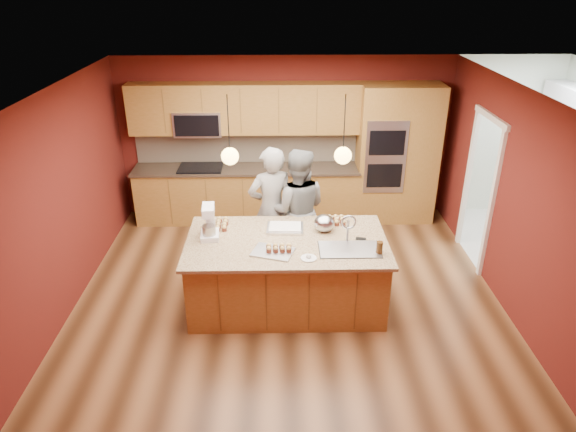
{
  "coord_description": "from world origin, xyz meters",
  "views": [
    {
      "loc": [
        -0.12,
        -5.84,
        3.91
      ],
      "look_at": [
        0.0,
        -0.1,
        1.14
      ],
      "focal_mm": 32.0,
      "sensor_mm": 36.0,
      "label": 1
    }
  ],
  "objects_px": {
    "person_right": "(297,210)",
    "stand_mixer": "(209,224)",
    "island": "(288,271)",
    "person_left": "(271,209)",
    "mixing_bowl": "(324,223)"
  },
  "relations": [
    {
      "from": "person_right",
      "to": "stand_mixer",
      "type": "distance_m",
      "value": 1.41
    },
    {
      "from": "island",
      "to": "person_right",
      "type": "relative_size",
      "value": 1.4
    },
    {
      "from": "island",
      "to": "stand_mixer",
      "type": "bearing_deg",
      "value": 173.42
    },
    {
      "from": "person_left",
      "to": "stand_mixer",
      "type": "height_order",
      "value": "person_left"
    },
    {
      "from": "island",
      "to": "person_left",
      "type": "distance_m",
      "value": 1.06
    },
    {
      "from": "person_left",
      "to": "mixing_bowl",
      "type": "height_order",
      "value": "person_left"
    },
    {
      "from": "island",
      "to": "person_right",
      "type": "xyz_separation_m",
      "value": [
        0.15,
        0.95,
        0.42
      ]
    },
    {
      "from": "island",
      "to": "mixing_bowl",
      "type": "relative_size",
      "value": 9.3
    },
    {
      "from": "person_left",
      "to": "mixing_bowl",
      "type": "distance_m",
      "value": 0.98
    },
    {
      "from": "person_right",
      "to": "stand_mixer",
      "type": "xyz_separation_m",
      "value": [
        -1.11,
        -0.84,
        0.21
      ]
    },
    {
      "from": "island",
      "to": "stand_mixer",
      "type": "relative_size",
      "value": 5.89
    },
    {
      "from": "stand_mixer",
      "to": "mixing_bowl",
      "type": "relative_size",
      "value": 1.58
    },
    {
      "from": "island",
      "to": "person_right",
      "type": "bearing_deg",
      "value": 81.12
    },
    {
      "from": "person_left",
      "to": "mixing_bowl",
      "type": "bearing_deg",
      "value": 117.54
    },
    {
      "from": "stand_mixer",
      "to": "person_right",
      "type": "bearing_deg",
      "value": 31.97
    }
  ]
}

